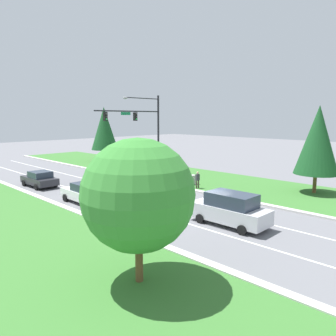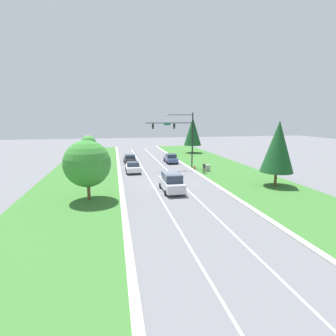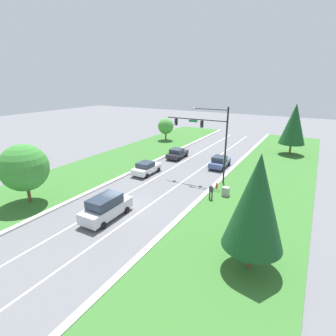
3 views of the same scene
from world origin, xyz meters
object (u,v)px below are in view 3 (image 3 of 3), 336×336
Objects in this scene: conifer_near_right_tree at (256,202)px; oak_near_left_tree at (166,126)px; utility_cabinet at (226,192)px; conifer_far_right_tree at (294,124)px; traffic_signal_mast at (209,133)px; white_sedan at (146,168)px; fire_hydrant at (217,186)px; slate_blue_sedan at (220,162)px; silver_suv at (106,207)px; charcoal_sedan at (177,153)px; pedestrian at (211,191)px; oak_far_left_tree at (24,168)px.

conifer_near_right_tree reaches higher than oak_near_left_tree.
conifer_near_right_tree is at bearing -64.47° from utility_cabinet.
conifer_near_right_tree is 31.39m from conifer_far_right_tree.
traffic_signal_mast is 2.00× the size of oak_near_left_tree.
white_sedan is 0.56× the size of conifer_near_right_tree.
fire_hydrant is at bearing -105.90° from conifer_far_right_tree.
conifer_near_right_tree is at bearing -65.53° from slate_blue_sedan.
charcoal_sedan is at bearing 99.38° from silver_suv.
charcoal_sedan is 15.49m from pedestrian.
white_sedan reaches higher than charcoal_sedan.
slate_blue_sedan is 0.56× the size of conifer_near_right_tree.
fire_hydrant is (-1.56, 1.58, -0.17)m from utility_cabinet.
pedestrian is (-1.08, -1.54, 0.42)m from utility_cabinet.
traffic_signal_mast is 11.44m from charcoal_sedan.
pedestrian is 18.53m from oak_far_left_tree.
traffic_signal_mast reaches higher than white_sedan.
silver_suv is 2.99× the size of pedestrian.
charcoal_sedan is at bearing -51.77° from oak_near_left_tree.
silver_suv reaches higher than charcoal_sedan.
charcoal_sedan reaches higher than utility_cabinet.
silver_suv is 10.62m from pedestrian.
oak_near_left_tree is (-17.69, 18.80, 2.56)m from fire_hydrant.
oak_near_left_tree reaches higher than charcoal_sedan.
utility_cabinet is (11.21, -10.18, -0.26)m from charcoal_sedan.
charcoal_sedan is 15.15m from utility_cabinet.
traffic_signal_mast is 7.51m from slate_blue_sedan.
conifer_far_right_tree is at bearing 67.00° from traffic_signal_mast.
conifer_near_right_tree reaches higher than charcoal_sedan.
oak_near_left_tree is at bearing 143.73° from slate_blue_sedan.
conifer_near_right_tree is at bearing 130.79° from pedestrian.
pedestrian is at bearing -102.68° from conifer_far_right_tree.
traffic_signal_mast is 9.49m from white_sedan.
oak_far_left_tree reaches higher than charcoal_sedan.
charcoal_sedan is at bearing 138.30° from fire_hydrant.
white_sedan is at bearing 171.56° from utility_cabinet.
charcoal_sedan is 20.24m from silver_suv.
conifer_far_right_tree reaches higher than oak_far_left_tree.
fire_hydrant is (9.74, -0.10, -0.47)m from white_sedan.
conifer_far_right_tree is at bearing 91.52° from conifer_near_right_tree.
fire_hydrant is 0.09× the size of conifer_near_right_tree.
conifer_near_right_tree is 38.97m from oak_near_left_tree.
charcoal_sedan is 13.15m from oak_near_left_tree.
oak_far_left_tree reaches higher than pedestrian.
slate_blue_sedan is 4.29× the size of utility_cabinet.
conifer_far_right_tree is (4.03, 21.20, 4.58)m from utility_cabinet.
oak_far_left_tree is (-20.63, -32.48, -1.37)m from conifer_far_right_tree.
charcoal_sedan is 26.26m from conifer_near_right_tree.
slate_blue_sedan is 21.43m from conifer_near_right_tree.
conifer_near_right_tree reaches higher than pedestrian.
pedestrian reaches higher than white_sedan.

